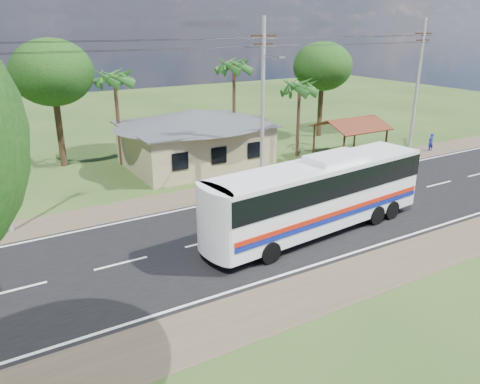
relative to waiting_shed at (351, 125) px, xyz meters
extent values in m
plane|color=#264117|center=(-13.00, -8.50, -2.73)|extent=(120.00, 120.00, 0.00)
cube|color=black|center=(-13.00, -8.50, -2.72)|extent=(120.00, 10.00, 0.02)
cube|color=brown|center=(-13.00, -2.00, -2.72)|extent=(120.00, 3.00, 0.01)
cube|color=brown|center=(-13.00, -15.00, -2.72)|extent=(120.00, 3.00, 0.01)
cube|color=silver|center=(-13.00, -3.80, -2.70)|extent=(120.00, 0.15, 0.01)
cube|color=silver|center=(-13.00, -13.20, -2.70)|extent=(120.00, 0.15, 0.01)
cube|color=silver|center=(-13.00, -8.50, -2.70)|extent=(120.00, 0.15, 0.01)
cube|color=tan|center=(-12.00, 4.50, -1.13)|extent=(10.00, 8.00, 3.20)
cube|color=#4C4F54|center=(-12.00, 4.50, 0.52)|extent=(10.60, 8.60, 0.10)
pyramid|color=#4C4F54|center=(-12.00, 4.50, 1.67)|extent=(12.40, 10.00, 1.20)
cube|color=black|center=(-15.00, 0.48, -1.03)|extent=(1.20, 0.08, 1.20)
cube|color=black|center=(-12.00, 0.48, -1.03)|extent=(1.20, 0.08, 1.20)
cube|color=black|center=(-9.00, 0.48, -1.03)|extent=(1.20, 0.08, 1.20)
cylinder|color=#3A2115|center=(-2.30, -1.80, -1.43)|extent=(0.16, 0.16, 2.60)
cylinder|color=#3A2115|center=(-2.30, 1.80, -1.43)|extent=(0.16, 0.16, 2.60)
cylinder|color=#3A2115|center=(2.30, -1.80, -1.43)|extent=(0.16, 0.16, 2.60)
cylinder|color=#3A2115|center=(2.30, 1.80, -1.43)|extent=(0.16, 0.16, 2.60)
cube|color=maroon|center=(0.00, -1.10, 0.17)|extent=(5.20, 2.28, 0.90)
cube|color=maroon|center=(0.00, 1.10, 0.17)|extent=(5.20, 2.28, 0.90)
cube|color=#3A2115|center=(0.00, 0.00, 0.52)|extent=(5.20, 0.12, 0.12)
cube|color=#9E9E99|center=(-1.00, -2.90, -2.28)|extent=(7.00, 0.30, 0.90)
cylinder|color=#9E9E99|center=(-10.00, -2.00, 2.77)|extent=(0.26, 0.26, 11.00)
cube|color=#3A2115|center=(-10.00, -2.00, 7.07)|extent=(1.80, 0.12, 0.12)
cube|color=#3A2115|center=(-10.00, -2.00, 6.57)|extent=(1.40, 0.10, 0.10)
cylinder|color=#9E9E99|center=(5.00, -2.00, 2.77)|extent=(0.26, 0.26, 11.00)
cube|color=#3A2115|center=(5.00, -2.00, 7.07)|extent=(1.80, 0.12, 0.12)
cube|color=#3A2115|center=(5.00, -2.00, 6.57)|extent=(1.40, 0.10, 0.10)
cylinder|color=gray|center=(-10.00, -3.00, 5.87)|extent=(0.08, 2.00, 0.08)
cube|color=gray|center=(-10.00, -4.00, 5.87)|extent=(0.50, 0.18, 0.12)
cylinder|color=black|center=(-18.00, -2.00, 6.87)|extent=(16.00, 0.02, 0.02)
cylinder|color=black|center=(-2.50, -2.00, 6.87)|extent=(15.00, 0.02, 0.02)
cylinder|color=#47301E|center=(-3.50, 2.50, 0.27)|extent=(0.28, 0.28, 6.00)
cylinder|color=#47301E|center=(-7.00, 7.00, 1.02)|extent=(0.28, 0.28, 7.50)
cylinder|color=#47301E|center=(-17.00, 7.50, 0.77)|extent=(0.28, 0.28, 7.00)
cylinder|color=#47301E|center=(-21.00, 9.50, 0.25)|extent=(0.50, 0.50, 5.95)
ellipsoid|color=#10390F|center=(-21.00, 9.50, 4.42)|extent=(6.00, 6.00, 4.92)
cylinder|color=#47301E|center=(3.00, 7.50, 0.07)|extent=(0.50, 0.50, 5.60)
ellipsoid|color=#10390F|center=(3.00, 7.50, 3.99)|extent=(5.60, 5.60, 4.59)
cube|color=white|center=(-11.81, -10.26, -0.61)|extent=(13.25, 3.97, 3.26)
cube|color=black|center=(-11.81, -10.26, 0.21)|extent=(13.31, 4.04, 1.20)
cube|color=black|center=(-18.30, -10.89, -0.17)|extent=(0.37, 2.50, 1.96)
cube|color=#B31E0B|center=(-11.67, -11.63, -1.21)|extent=(12.78, 1.28, 0.24)
cube|color=navy|center=(-11.67, -11.63, -1.48)|extent=(12.78, 1.28, 0.24)
cube|color=white|center=(-10.72, -10.15, 1.19)|extent=(3.42, 2.05, 0.33)
cylinder|color=black|center=(-16.02, -11.92, -2.19)|extent=(1.12, 0.48, 1.09)
cylinder|color=black|center=(-16.26, -9.43, -2.19)|extent=(1.12, 0.48, 1.09)
cylinder|color=black|center=(-8.44, -11.19, -2.19)|extent=(1.12, 0.48, 1.09)
cylinder|color=black|center=(-8.68, -8.70, -2.19)|extent=(1.12, 0.48, 1.09)
cylinder|color=black|center=(-7.14, -11.06, -2.19)|extent=(1.12, 0.48, 1.09)
cylinder|color=black|center=(-7.38, -8.57, -2.19)|extent=(1.12, 0.48, 1.09)
imported|color=black|center=(-10.49, -2.00, -2.32)|extent=(1.61, 0.77, 0.81)
imported|color=navy|center=(7.64, -2.06, -1.96)|extent=(0.57, 0.39, 1.54)
camera|label=1|loc=(-27.06, -27.92, 7.75)|focal=35.00mm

